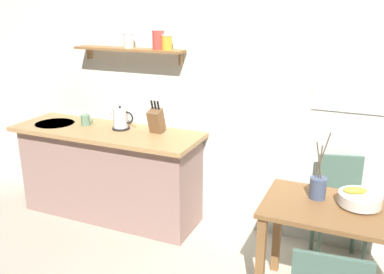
% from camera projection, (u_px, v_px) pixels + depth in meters
% --- Properties ---
extents(ground_plane, '(14.00, 14.00, 0.00)m').
position_uv_depth(ground_plane, '(191.00, 253.00, 3.56)').
color(ground_plane, '#BCB29E').
extents(back_wall, '(6.80, 0.11, 2.70)m').
position_uv_depth(back_wall, '(243.00, 84.00, 3.64)').
color(back_wall, silver).
rests_on(back_wall, ground_plane).
extents(kitchen_counter, '(1.83, 0.63, 0.89)m').
position_uv_depth(kitchen_counter, '(110.00, 172.00, 4.08)').
color(kitchen_counter, gray).
rests_on(kitchen_counter, ground_plane).
extents(wall_shelf, '(1.08, 0.20, 0.31)m').
position_uv_depth(wall_shelf, '(140.00, 45.00, 3.75)').
color(wall_shelf, brown).
extents(dining_table, '(0.98, 0.61, 0.75)m').
position_uv_depth(dining_table, '(337.00, 226.00, 2.78)').
color(dining_table, brown).
rests_on(dining_table, ground_plane).
extents(dining_chair_far, '(0.48, 0.49, 0.87)m').
position_uv_depth(dining_chair_far, '(339.00, 205.00, 3.35)').
color(dining_chair_far, '#4C6B5B').
rests_on(dining_chair_far, ground_plane).
extents(fruit_bowl, '(0.28, 0.28, 0.13)m').
position_uv_depth(fruit_bowl, '(359.00, 199.00, 2.75)').
color(fruit_bowl, silver).
rests_on(fruit_bowl, dining_table).
extents(twig_vase, '(0.11, 0.11, 0.48)m').
position_uv_depth(twig_vase, '(318.00, 187.00, 2.85)').
color(twig_vase, '#475675').
rests_on(twig_vase, dining_table).
extents(electric_kettle, '(0.25, 0.16, 0.23)m').
position_uv_depth(electric_kettle, '(121.00, 119.00, 3.91)').
color(electric_kettle, black).
rests_on(electric_kettle, kitchen_counter).
extents(knife_block, '(0.11, 0.17, 0.30)m').
position_uv_depth(knife_block, '(156.00, 120.00, 3.79)').
color(knife_block, brown).
rests_on(knife_block, kitchen_counter).
extents(coffee_mug_by_sink, '(0.13, 0.09, 0.10)m').
position_uv_depth(coffee_mug_by_sink, '(86.00, 120.00, 4.05)').
color(coffee_mug_by_sink, slate).
rests_on(coffee_mug_by_sink, kitchen_counter).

